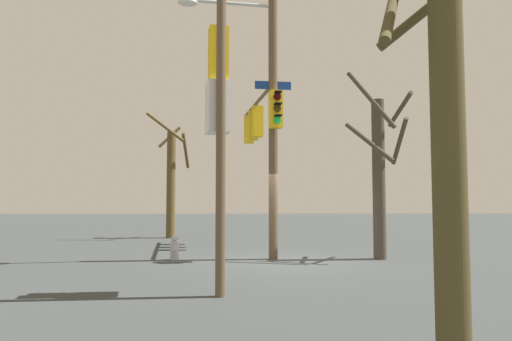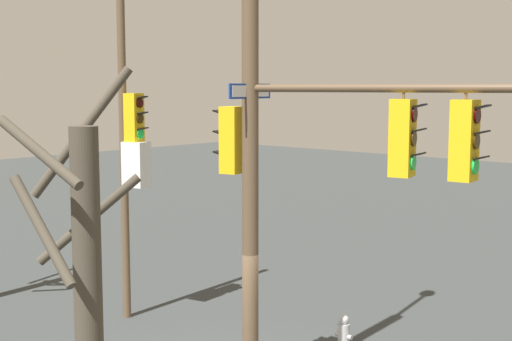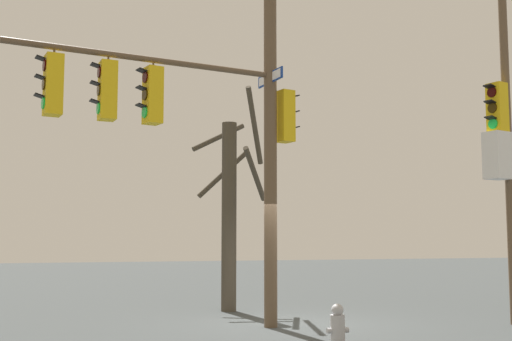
% 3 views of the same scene
% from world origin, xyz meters
% --- Properties ---
extents(main_signal_pole_assembly, '(5.99, 3.40, 8.13)m').
position_xyz_m(main_signal_pole_assembly, '(-1.62, -0.54, 4.50)').
color(main_signal_pole_assembly, brown).
rests_on(main_signal_pole_assembly, ground).
extents(secondary_pole_assembly, '(0.73, 0.53, 7.90)m').
position_xyz_m(secondary_pole_assembly, '(4.33, -1.55, 3.93)').
color(secondary_pole_assembly, brown).
rests_on(secondary_pole_assembly, ground).
extents(fire_hydrant, '(0.38, 0.24, 0.73)m').
position_xyz_m(fire_hydrant, '(-0.37, -3.12, 0.34)').
color(fire_hydrant, '#B2B2B7').
rests_on(fire_hydrant, ground).
extents(bare_tree_behind_pole, '(1.88, 1.91, 5.53)m').
position_xyz_m(bare_tree_behind_pole, '(-0.39, 2.92, 2.63)').
color(bare_tree_behind_pole, '#453E32').
rests_on(bare_tree_behind_pole, ground).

